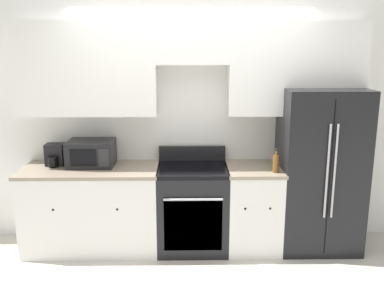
# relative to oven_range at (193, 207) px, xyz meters

# --- Properties ---
(ground_plane) EXTENTS (12.00, 12.00, 0.00)m
(ground_plane) POSITION_rel_oven_range_xyz_m (-0.01, -0.31, -0.45)
(ground_plane) COLOR beige
(wall_back) EXTENTS (8.00, 0.39, 2.60)m
(wall_back) POSITION_rel_oven_range_xyz_m (-0.01, 0.27, 1.12)
(wall_back) COLOR white
(wall_back) RESTS_ON ground_plane
(lower_cabinets_left) EXTENTS (1.41, 0.64, 0.89)m
(lower_cabinets_left) POSITION_rel_oven_range_xyz_m (-1.06, -0.00, -0.00)
(lower_cabinets_left) COLOR white
(lower_cabinets_left) RESTS_ON ground_plane
(lower_cabinets_right) EXTENTS (0.57, 0.64, 0.89)m
(lower_cabinets_right) POSITION_rel_oven_range_xyz_m (0.64, -0.00, -0.00)
(lower_cabinets_right) COLOR white
(lower_cabinets_right) RESTS_ON ground_plane
(oven_range) EXTENTS (0.72, 0.65, 1.05)m
(oven_range) POSITION_rel_oven_range_xyz_m (0.00, 0.00, 0.00)
(oven_range) COLOR black
(oven_range) RESTS_ON ground_plane
(refrigerator) EXTENTS (0.83, 0.74, 1.70)m
(refrigerator) POSITION_rel_oven_range_xyz_m (1.33, 0.04, 0.40)
(refrigerator) COLOR black
(refrigerator) RESTS_ON ground_plane
(microwave) EXTENTS (0.47, 0.37, 0.27)m
(microwave) POSITION_rel_oven_range_xyz_m (-1.06, 0.10, 0.57)
(microwave) COLOR black
(microwave) RESTS_ON lower_cabinets_left
(bottle) EXTENTS (0.06, 0.06, 0.24)m
(bottle) POSITION_rel_oven_range_xyz_m (0.82, -0.18, 0.53)
(bottle) COLOR brown
(bottle) RESTS_ON lower_cabinets_right
(paper_towel_holder) EXTENTS (0.19, 0.22, 0.23)m
(paper_towel_holder) POSITION_rel_oven_range_xyz_m (-1.44, 0.11, 0.54)
(paper_towel_holder) COLOR black
(paper_towel_holder) RESTS_ON lower_cabinets_left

